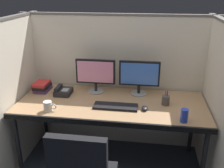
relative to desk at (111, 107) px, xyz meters
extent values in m
cube|color=beige|center=(0.00, 0.46, 0.08)|extent=(2.20, 0.05, 1.55)
cube|color=#605B56|center=(0.00, 0.46, 0.87)|extent=(2.21, 0.06, 0.02)
cube|color=beige|center=(-0.99, -0.09, 0.08)|extent=(0.05, 1.40, 1.55)
cube|color=#605B56|center=(-0.99, -0.09, 0.87)|extent=(0.06, 1.41, 0.02)
cube|color=beige|center=(0.99, -0.09, 0.08)|extent=(0.05, 1.40, 1.55)
cube|color=#997551|center=(0.00, 0.01, 0.03)|extent=(1.90, 0.80, 0.04)
cube|color=black|center=(0.00, -0.38, 0.03)|extent=(1.90, 0.02, 0.05)
cylinder|color=black|center=(-0.89, -0.33, -0.34)|extent=(0.04, 0.04, 0.70)
cylinder|color=black|center=(0.89, -0.33, -0.34)|extent=(0.04, 0.04, 0.70)
cylinder|color=black|center=(-0.89, 0.35, -0.34)|extent=(0.04, 0.04, 0.70)
cylinder|color=black|center=(0.89, 0.35, -0.34)|extent=(0.04, 0.04, 0.70)
cylinder|color=gray|center=(-0.21, 0.26, 0.06)|extent=(0.17, 0.17, 0.01)
cylinder|color=black|center=(-0.21, 0.26, 0.11)|extent=(0.03, 0.03, 0.09)
cube|color=black|center=(-0.21, 0.26, 0.29)|extent=(0.43, 0.03, 0.27)
cube|color=pink|center=(-0.21, 0.24, 0.29)|extent=(0.39, 0.01, 0.23)
cylinder|color=gray|center=(0.27, 0.26, 0.06)|extent=(0.17, 0.17, 0.01)
cylinder|color=black|center=(0.27, 0.26, 0.11)|extent=(0.03, 0.03, 0.09)
cube|color=black|center=(0.27, 0.26, 0.29)|extent=(0.43, 0.03, 0.27)
cube|color=#3F72D8|center=(0.27, 0.24, 0.29)|extent=(0.39, 0.01, 0.23)
cube|color=black|center=(0.06, -0.10, 0.06)|extent=(0.43, 0.15, 0.02)
ellipsoid|color=black|center=(0.34, -0.11, 0.07)|extent=(0.06, 0.10, 0.03)
cylinder|color=#59595B|center=(0.34, -0.09, 0.08)|extent=(0.01, 0.01, 0.01)
cube|color=#4C3366|center=(-0.81, 0.21, 0.07)|extent=(0.15, 0.21, 0.04)
cube|color=black|center=(-0.81, 0.19, 0.11)|extent=(0.15, 0.21, 0.03)
cube|color=#B22626|center=(-0.82, 0.19, 0.14)|extent=(0.15, 0.21, 0.03)
cube|color=black|center=(-0.55, 0.14, 0.08)|extent=(0.17, 0.19, 0.06)
cube|color=black|center=(-0.60, 0.14, 0.12)|extent=(0.04, 0.17, 0.03)
cube|color=gray|center=(-0.52, 0.13, 0.11)|extent=(0.07, 0.09, 0.00)
cylinder|color=#4C4742|center=(0.54, 0.03, 0.10)|extent=(0.08, 0.08, 0.09)
cylinder|color=red|center=(0.54, 0.04, 0.13)|extent=(0.01, 0.01, 0.14)
cylinder|color=#263FB2|center=(0.55, 0.02, 0.13)|extent=(0.01, 0.01, 0.14)
cylinder|color=black|center=(0.55, 0.03, 0.13)|extent=(0.01, 0.01, 0.14)
cylinder|color=#263FB2|center=(0.68, -0.29, 0.11)|extent=(0.07, 0.07, 0.12)
cylinder|color=silver|center=(-0.57, -0.26, 0.10)|extent=(0.08, 0.08, 0.09)
torus|color=silver|center=(-0.51, -0.26, 0.10)|extent=(0.06, 0.01, 0.06)
camera|label=1|loc=(0.34, -2.29, 1.16)|focal=40.49mm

